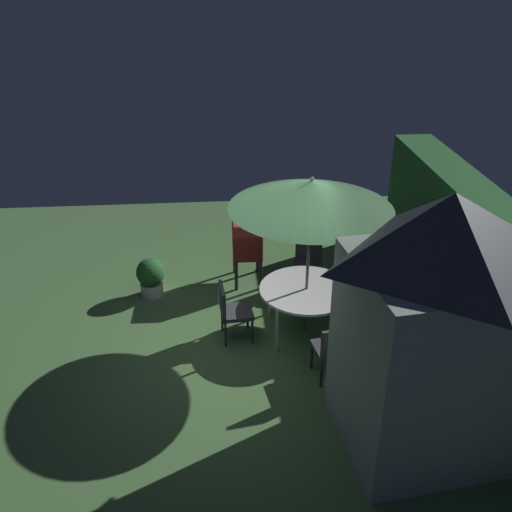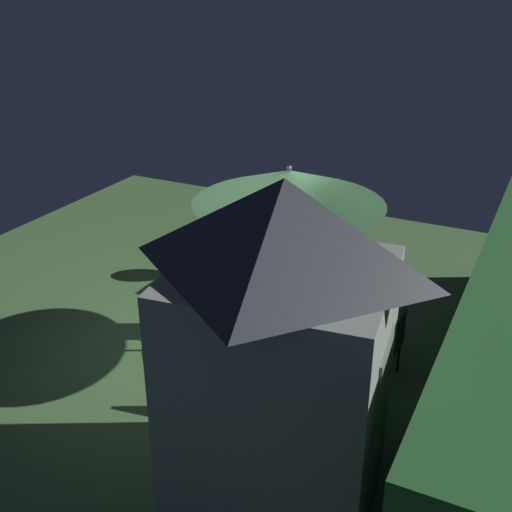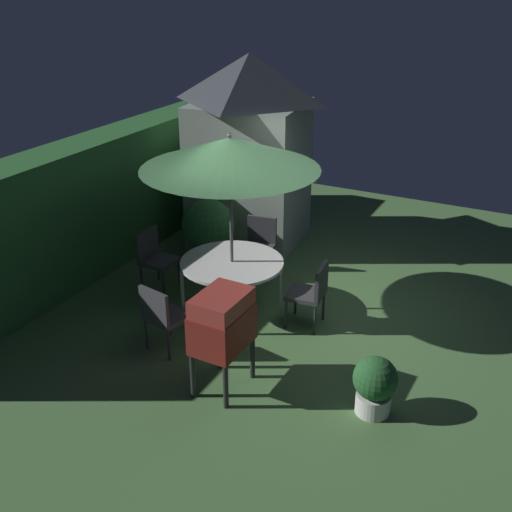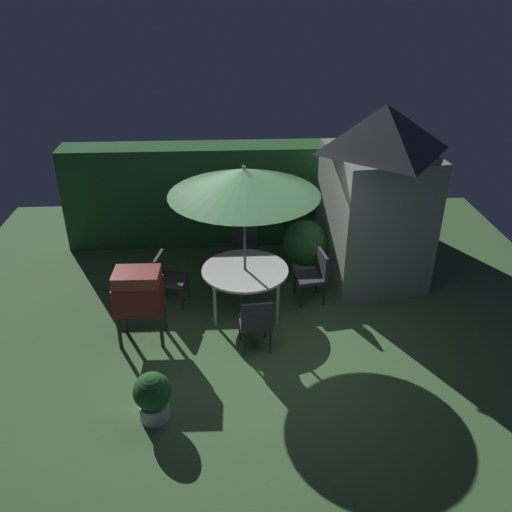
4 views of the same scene
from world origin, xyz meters
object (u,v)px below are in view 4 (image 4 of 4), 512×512
at_px(chair_far_side, 167,275).
at_px(potted_plant_by_shed, 153,396).
at_px(chair_near_shed, 245,244).
at_px(patio_table, 245,272).
at_px(bbq_grill, 138,292).
at_px(chair_toward_hedge, 256,321).
at_px(potted_plant_by_grill, 306,245).
at_px(chair_toward_house, 315,273).
at_px(patio_umbrella, 244,182).
at_px(garden_shed, 376,195).

height_order(chair_far_side, potted_plant_by_shed, chair_far_side).
bearing_deg(chair_near_shed, patio_table, -92.19).
relative_size(bbq_grill, chair_toward_hedge, 1.33).
distance_m(potted_plant_by_shed, potted_plant_by_grill, 4.26).
bearing_deg(potted_plant_by_grill, bbq_grill, -145.86).
bearing_deg(chair_toward_hedge, bbq_grill, 168.14).
distance_m(chair_far_side, chair_toward_hedge, 1.97).
bearing_deg(chair_far_side, potted_plant_by_grill, 18.81).
height_order(patio_table, bbq_grill, bbq_grill).
xyz_separation_m(bbq_grill, chair_far_side, (0.30, 1.03, -0.33)).
xyz_separation_m(chair_toward_house, potted_plant_by_shed, (-2.43, -2.62, -0.16)).
bearing_deg(patio_umbrella, patio_table, -82.87).
distance_m(garden_shed, chair_toward_house, 1.75).
relative_size(patio_umbrella, chair_near_shed, 2.79).
height_order(bbq_grill, chair_near_shed, bbq_grill).
bearing_deg(chair_far_side, chair_toward_house, -1.51).
relative_size(patio_umbrella, chair_toward_hedge, 2.79).
xyz_separation_m(patio_table, chair_near_shed, (0.05, 1.34, -0.17)).
relative_size(garden_shed, patio_table, 2.23).
xyz_separation_m(patio_umbrella, potted_plant_by_shed, (-1.24, -2.43, -1.89)).
bearing_deg(chair_far_side, potted_plant_by_shed, -88.91).
relative_size(patio_table, chair_far_side, 1.57).
height_order(garden_shed, chair_toward_house, garden_shed).
height_order(patio_umbrella, chair_toward_hedge, patio_umbrella).
relative_size(potted_plant_by_shed, potted_plant_by_grill, 0.63).
bearing_deg(chair_toward_hedge, chair_near_shed, 91.36).
distance_m(bbq_grill, chair_toward_house, 2.96).
bearing_deg(patio_table, chair_far_side, 169.07).
bearing_deg(chair_near_shed, chair_far_side, -140.96).
relative_size(garden_shed, potted_plant_by_shed, 4.67).
bearing_deg(garden_shed, patio_umbrella, -157.49).
bearing_deg(garden_shed, patio_table, -157.49).
xyz_separation_m(patio_umbrella, chair_toward_hedge, (0.11, -1.14, -1.73)).
bearing_deg(chair_near_shed, chair_toward_house, -45.58).
relative_size(chair_toward_hedge, potted_plant_by_shed, 1.33).
bearing_deg(chair_toward_house, garden_shed, 34.37).
height_order(garden_shed, chair_toward_hedge, garden_shed).
bearing_deg(patio_umbrella, garden_shed, 22.51).
height_order(garden_shed, chair_far_side, garden_shed).
bearing_deg(garden_shed, potted_plant_by_shed, -136.38).
relative_size(chair_near_shed, chair_toward_house, 1.00).
height_order(bbq_grill, potted_plant_by_grill, bbq_grill).
height_order(patio_table, potted_plant_by_grill, potted_plant_by_grill).
height_order(garden_shed, bbq_grill, garden_shed).
bearing_deg(bbq_grill, chair_near_shed, 52.15).
height_order(patio_table, potted_plant_by_shed, patio_table).
xyz_separation_m(patio_umbrella, chair_near_shed, (0.05, 1.34, -1.73)).
distance_m(patio_table, chair_far_side, 1.33).
distance_m(patio_umbrella, bbq_grill, 2.26).
distance_m(chair_near_shed, chair_far_side, 1.73).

